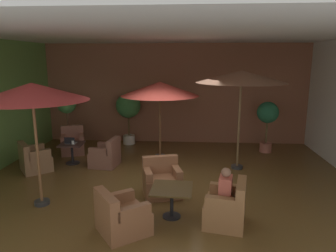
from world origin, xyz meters
name	(u,v)px	position (x,y,z in m)	size (l,w,h in m)	color
ground_plane	(167,183)	(0.00, 0.00, -0.01)	(9.56, 8.06, 0.02)	brown
wall_back_brick	(175,94)	(0.00, 3.99, 1.78)	(9.56, 0.08, 3.57)	brown
ceiling_slab	(167,33)	(0.00, 0.00, 3.60)	(9.56, 8.06, 0.06)	silver
cafe_table_front_left	(72,149)	(-2.89, 1.26, 0.45)	(0.71, 0.71, 0.61)	black
armchair_front_left_north	(34,160)	(-3.70, 0.59, 0.31)	(1.07, 1.08, 0.81)	brown
armchair_front_left_east	(106,156)	(-1.84, 1.13, 0.30)	(0.82, 0.84, 0.82)	brown
armchair_front_left_south	(73,144)	(-3.24, 2.26, 0.32)	(0.90, 0.90, 0.88)	#8F5746
cafe_table_front_right	(172,193)	(0.22, -1.72, 0.49)	(0.81, 0.81, 0.61)	black
armchair_front_right_north	(121,217)	(-0.63, -2.34, 0.30)	(1.11, 1.11, 0.80)	brown
armchair_front_right_east	(227,208)	(1.26, -1.93, 0.32)	(0.86, 0.89, 0.86)	brown
armchair_front_right_south	(162,181)	(-0.06, -0.70, 0.31)	(0.98, 0.90, 0.84)	brown
patio_umbrella_tall_red	(241,77)	(1.90, 1.19, 2.55)	(2.43, 2.43, 2.73)	#2D2D2D
patio_umbrella_center_beige	(32,92)	(-2.56, -1.37, 2.38)	(2.23, 2.23, 2.58)	#2D2D2D
patio_umbrella_near_wall	(160,89)	(-0.36, 2.01, 2.14)	(2.36, 2.36, 2.36)	#2D2D2D
potted_tree_left_corner	(128,108)	(-1.64, 3.54, 1.30)	(0.88, 0.88, 1.84)	silver
potted_tree_mid_left	(67,113)	(-3.71, 3.10, 1.19)	(0.65, 0.65, 1.82)	#343636
potted_tree_mid_right	(268,117)	(3.07, 2.87, 1.18)	(0.69, 0.69, 1.67)	#A85F4C
patron_blue_shirt	(225,187)	(1.22, -1.92, 0.74)	(0.29, 0.38, 0.66)	#B7523F
iced_drink_cup	(73,142)	(-2.82, 1.21, 0.66)	(0.08, 0.08, 0.11)	white
open_laptop	(70,142)	(-2.92, 1.26, 0.66)	(0.31, 0.23, 0.20)	#9EA0A5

